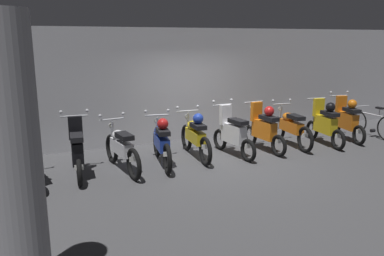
% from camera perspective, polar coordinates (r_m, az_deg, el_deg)
% --- Properties ---
extents(ground_plane, '(80.00, 80.00, 0.00)m').
position_cam_1_polar(ground_plane, '(9.07, 4.05, -4.61)').
color(ground_plane, '#424244').
extents(back_wall, '(16.07, 0.30, 3.00)m').
position_cam_1_polar(back_wall, '(10.68, -1.13, 6.31)').
color(back_wall, '#ADADB2').
rests_on(back_wall, ground).
extents(motorbike_slot_0, '(0.59, 1.94, 1.15)m').
position_cam_1_polar(motorbike_slot_0, '(8.13, -22.68, -3.80)').
color(motorbike_slot_0, black).
rests_on(motorbike_slot_0, ground).
extents(motorbike_slot_1, '(0.59, 1.68, 1.29)m').
position_cam_1_polar(motorbike_slot_1, '(8.19, -16.37, -3.20)').
color(motorbike_slot_1, black).
rests_on(motorbike_slot_1, ground).
extents(motorbike_slot_2, '(0.59, 1.95, 1.15)m').
position_cam_1_polar(motorbike_slot_2, '(8.31, -10.25, -2.88)').
color(motorbike_slot_2, black).
rests_on(motorbike_slot_2, ground).
extents(motorbike_slot_3, '(0.58, 1.94, 1.15)m').
position_cam_1_polar(motorbike_slot_3, '(8.58, -4.46, -1.97)').
color(motorbike_slot_3, black).
rests_on(motorbike_slot_3, ground).
extents(motorbike_slot_4, '(0.59, 1.95, 1.15)m').
position_cam_1_polar(motorbike_slot_4, '(9.08, 0.47, -1.10)').
color(motorbike_slot_4, black).
rests_on(motorbike_slot_4, ground).
extents(motorbike_slot_5, '(0.59, 1.68, 1.29)m').
position_cam_1_polar(motorbike_slot_5, '(9.32, 5.93, -0.81)').
color(motorbike_slot_5, black).
rests_on(motorbike_slot_5, ground).
extents(motorbike_slot_6, '(0.56, 1.68, 1.18)m').
position_cam_1_polar(motorbike_slot_6, '(9.81, 10.40, -0.04)').
color(motorbike_slot_6, black).
rests_on(motorbike_slot_6, ground).
extents(motorbike_slot_7, '(0.59, 1.95, 1.15)m').
position_cam_1_polar(motorbike_slot_7, '(10.42, 14.18, 0.13)').
color(motorbike_slot_7, black).
rests_on(motorbike_slot_7, ground).
extents(motorbike_slot_8, '(0.56, 1.68, 1.18)m').
position_cam_1_polar(motorbike_slot_8, '(10.79, 18.77, 0.66)').
color(motorbike_slot_8, black).
rests_on(motorbike_slot_8, ground).
extents(motorbike_slot_9, '(0.59, 1.67, 1.29)m').
position_cam_1_polar(motorbike_slot_9, '(11.51, 21.60, 1.19)').
color(motorbike_slot_9, black).
rests_on(motorbike_slot_9, ground).
extents(bicycle, '(0.50, 1.73, 0.89)m').
position_cam_1_polar(bicycle, '(12.18, 24.73, 0.51)').
color(bicycle, black).
rests_on(bicycle, ground).
extents(support_pillar, '(0.56, 0.56, 3.00)m').
position_cam_1_polar(support_pillar, '(4.33, -24.61, -4.68)').
color(support_pillar, gray).
rests_on(support_pillar, ground).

